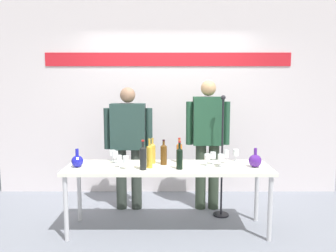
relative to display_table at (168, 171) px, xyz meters
The scene contains 24 objects.
ground_plane 0.70m from the display_table, ahead, with size 10.00×10.00×0.00m, color gray.
back_wall 1.65m from the display_table, 90.00° to the left, with size 5.27×0.11×3.00m.
display_table is the anchor object (origin of this frame).
decanter_blue_left 1.03m from the display_table, behind, with size 0.13×0.13×0.21m.
decanter_blue_right 0.99m from the display_table, ahead, with size 0.14×0.14×0.22m.
presenter_left 0.90m from the display_table, 127.59° to the left, with size 0.65×0.22×1.64m.
presenter_right 0.91m from the display_table, 52.41° to the left, with size 0.58×0.22×1.73m.
wine_bottle_0 0.37m from the display_table, 149.94° to the right, with size 0.07×0.07×0.33m.
wine_bottle_1 0.26m from the display_table, 46.76° to the right, with size 0.07×0.07×0.31m.
wine_bottle_2 0.29m from the display_table, 52.98° to the left, with size 0.07×0.07×0.30m.
wine_bottle_3 0.21m from the display_table, 123.20° to the left, with size 0.07×0.07×0.29m.
wine_bottle_4 0.30m from the display_table, 160.18° to the right, with size 0.07×0.07×0.33m.
wine_bottle_5 0.30m from the display_table, 142.08° to the left, with size 0.07×0.07×0.30m.
wine_glass_left_0 0.57m from the display_table, behind, with size 0.06×0.06×0.14m.
wine_glass_left_1 0.51m from the display_table, 161.36° to the right, with size 0.07×0.07×0.15m.
wine_glass_left_2 0.74m from the display_table, 158.58° to the left, with size 0.07×0.07×0.13m.
wine_glass_left_3 0.66m from the display_table, 167.44° to the left, with size 0.07×0.07×0.14m.
wine_glass_right_0 0.71m from the display_table, 10.20° to the left, with size 0.06×0.06×0.16m.
wine_glass_right_1 0.55m from the display_table, ahead, with size 0.07×0.07×0.15m.
wine_glass_right_2 0.48m from the display_table, ahead, with size 0.07×0.07×0.14m.
wine_glass_right_3 0.88m from the display_table, 17.43° to the left, with size 0.07×0.07×0.14m.
wine_glass_right_4 0.62m from the display_table, ahead, with size 0.06×0.06×0.13m.
wine_glass_right_5 0.62m from the display_table, ahead, with size 0.07×0.07×0.14m.
microphone_stand 0.83m from the display_table, 32.20° to the left, with size 0.20×0.20×1.55m.
Camera 1 is at (-0.00, -3.67, 1.68)m, focal length 35.41 mm.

